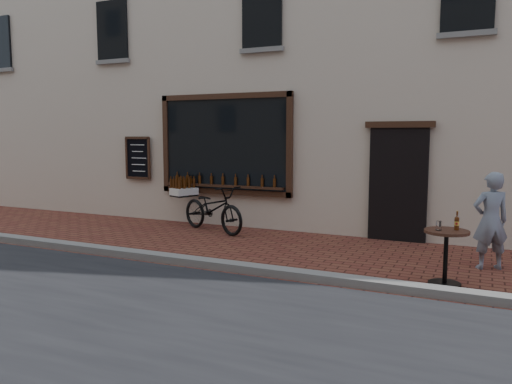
% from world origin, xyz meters
% --- Properties ---
extents(ground, '(90.00, 90.00, 0.00)m').
position_xyz_m(ground, '(0.00, 0.00, 0.00)').
color(ground, maroon).
rests_on(ground, ground).
extents(kerb, '(90.00, 0.25, 0.12)m').
position_xyz_m(kerb, '(0.00, 0.20, 0.06)').
color(kerb, slate).
rests_on(kerb, ground).
extents(shop_building, '(28.00, 6.20, 10.00)m').
position_xyz_m(shop_building, '(0.00, 6.50, 5.00)').
color(shop_building, '#C6B39C').
rests_on(shop_building, ground).
extents(cargo_bicycle, '(2.29, 1.38, 1.07)m').
position_xyz_m(cargo_bicycle, '(-1.86, 2.76, 0.51)').
color(cargo_bicycle, black).
rests_on(cargo_bicycle, ground).
extents(bistro_table, '(0.60, 0.60, 1.03)m').
position_xyz_m(bistro_table, '(2.99, 0.77, 0.55)').
color(bistro_table, black).
rests_on(bistro_table, ground).
extents(pedestrian, '(0.65, 0.56, 1.51)m').
position_xyz_m(pedestrian, '(3.54, 1.94, 0.75)').
color(pedestrian, slate).
rests_on(pedestrian, ground).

